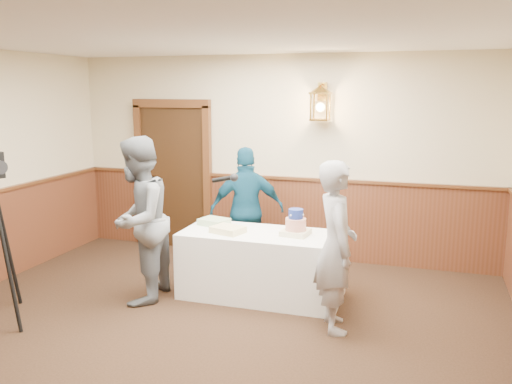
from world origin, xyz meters
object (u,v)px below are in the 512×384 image
at_px(assistant_p, 247,210).
at_px(interviewer, 138,220).
at_px(tiered_cake, 296,225).
at_px(sheet_cake_yellow, 228,230).
at_px(baker, 336,246).
at_px(display_table, 261,265).
at_px(sheet_cake_green, 214,222).

bearing_deg(assistant_p, interviewer, 34.37).
bearing_deg(interviewer, tiered_cake, 101.94).
distance_m(sheet_cake_yellow, baker, 1.38).
bearing_deg(assistant_p, display_table, 95.08).
xyz_separation_m(sheet_cake_yellow, sheet_cake_green, (-0.28, 0.29, 0.00)).
height_order(baker, assistant_p, baker).
height_order(tiered_cake, sheet_cake_green, tiered_cake).
xyz_separation_m(sheet_cake_yellow, interviewer, (-0.89, -0.40, 0.13)).
bearing_deg(interviewer, assistant_p, 142.15).
bearing_deg(assistant_p, sheet_cake_green, 48.33).
bearing_deg(baker, assistant_p, 24.04).
relative_size(display_table, baker, 1.07).
height_order(sheet_cake_green, assistant_p, assistant_p).
relative_size(display_table, interviewer, 0.98).
bearing_deg(tiered_cake, sheet_cake_green, 171.56).
bearing_deg(interviewer, sheet_cake_green, 132.22).
relative_size(baker, assistant_p, 1.04).
bearing_deg(baker, tiered_cake, 21.31).
bearing_deg(display_table, interviewer, -157.67).
bearing_deg(sheet_cake_green, display_table, -14.95).
relative_size(display_table, sheet_cake_yellow, 5.25).
distance_m(sheet_cake_green, baker, 1.75).
xyz_separation_m(sheet_cake_green, assistant_p, (0.20, 0.63, 0.02)).
distance_m(sheet_cake_green, interviewer, 0.93).
xyz_separation_m(tiered_cake, assistant_p, (-0.83, 0.78, -0.06)).
height_order(sheet_cake_yellow, interviewer, interviewer).
distance_m(tiered_cake, assistant_p, 1.14).
height_order(tiered_cake, baker, baker).
xyz_separation_m(tiered_cake, sheet_cake_yellow, (-0.75, -0.13, -0.08)).
bearing_deg(sheet_cake_green, assistant_p, 72.16).
xyz_separation_m(sheet_cake_green, baker, (1.57, -0.76, 0.05)).
bearing_deg(sheet_cake_yellow, display_table, 17.87).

